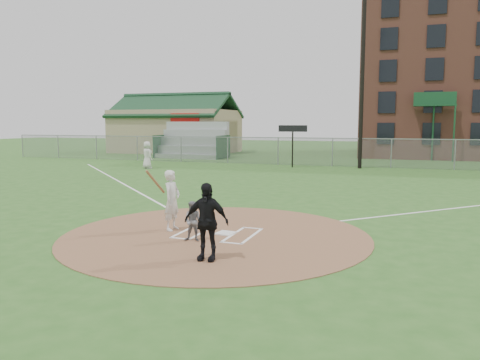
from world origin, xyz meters
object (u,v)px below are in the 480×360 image
(catcher, at_px, (193,221))
(home_plate, at_px, (226,233))
(umpire, at_px, (206,221))
(ondeck_player, at_px, (147,155))
(batter_at_plate, at_px, (172,200))

(catcher, bearing_deg, home_plate, 55.10)
(umpire, bearing_deg, ondeck_player, 120.32)
(batter_at_plate, bearing_deg, ondeck_player, 122.53)
(catcher, distance_m, umpire, 1.77)
(ondeck_player, bearing_deg, umpire, 154.34)
(catcher, bearing_deg, batter_at_plate, 130.50)
(home_plate, relative_size, batter_at_plate, 0.27)
(catcher, distance_m, ondeck_player, 20.43)
(batter_at_plate, bearing_deg, home_plate, 2.74)
(home_plate, xyz_separation_m, catcher, (-0.50, -1.03, 0.51))
(catcher, relative_size, umpire, 0.60)
(home_plate, relative_size, umpire, 0.28)
(catcher, height_order, batter_at_plate, batter_at_plate)
(catcher, bearing_deg, ondeck_player, 114.81)
(ondeck_player, bearing_deg, home_plate, 157.11)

